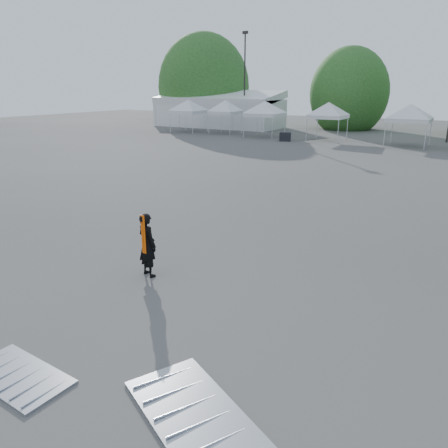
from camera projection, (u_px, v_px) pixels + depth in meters
The scene contains 14 objects.
ground at pixel (240, 249), 13.07m from camera, with size 120.00×120.00×0.00m, color #474442.
marquee at pixel (218, 110), 51.88m from camera, with size 15.00×6.25×4.23m.
light_pole_west at pixel (245, 76), 47.97m from camera, with size 0.60×0.25×10.30m.
tree_far_w at pixel (204, 87), 55.51m from camera, with size 4.80×4.80×7.30m.
tree_mid_w at pixel (349, 93), 48.60m from camera, with size 4.16×4.16×6.33m.
tent_a at pixel (189, 102), 45.72m from camera, with size 4.31×4.31×3.88m.
tent_b at pixel (225, 103), 44.30m from camera, with size 3.79×3.79×3.88m.
tent_c at pixel (265, 104), 41.18m from camera, with size 4.48×4.48×3.88m.
tent_d at pixel (329, 105), 38.32m from camera, with size 4.27×4.27×3.88m.
tent_e at pixel (411, 107), 34.51m from camera, with size 4.53×4.53×3.88m.
man at pixel (147, 245), 10.98m from camera, with size 0.69×0.56×1.66m.
barrier_left at pixel (18, 376), 7.27m from camera, with size 1.95×1.06×0.06m.
barrier_mid at pixel (195, 415), 6.39m from camera, with size 2.79×2.25×0.08m.
crate_west at pixel (285, 137), 38.68m from camera, with size 0.97×0.75×0.75m, color black.
Camera 1 is at (5.83, -10.77, 4.64)m, focal length 35.00 mm.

